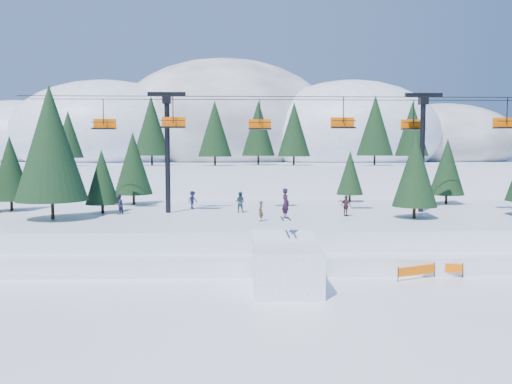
{
  "coord_description": "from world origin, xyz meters",
  "views": [
    {
      "loc": [
        -2.75,
        -24.9,
        7.59
      ],
      "look_at": [
        -1.8,
        6.0,
        5.2
      ],
      "focal_mm": 35.0,
      "sensor_mm": 36.0,
      "label": 1
    }
  ],
  "objects_px": {
    "chairlift": "(297,133)",
    "banner_far": "(438,268)",
    "jump_kicker": "(286,265)",
    "banner_near": "(417,271)"
  },
  "relations": [
    {
      "from": "banner_near",
      "to": "chairlift",
      "type": "bearing_deg",
      "value": 112.84
    },
    {
      "from": "banner_near",
      "to": "banner_far",
      "type": "height_order",
      "value": "same"
    },
    {
      "from": "chairlift",
      "to": "banner_far",
      "type": "relative_size",
      "value": 16.79
    },
    {
      "from": "jump_kicker",
      "to": "banner_near",
      "type": "relative_size",
      "value": 2.1
    },
    {
      "from": "chairlift",
      "to": "banner_near",
      "type": "height_order",
      "value": "chairlift"
    },
    {
      "from": "chairlift",
      "to": "jump_kicker",
      "type": "bearing_deg",
      "value": -98.51
    },
    {
      "from": "jump_kicker",
      "to": "chairlift",
      "type": "distance_m",
      "value": 17.64
    },
    {
      "from": "chairlift",
      "to": "banner_far",
      "type": "distance_m",
      "value": 17.28
    },
    {
      "from": "jump_kicker",
      "to": "banner_far",
      "type": "xyz_separation_m",
      "value": [
        9.72,
        2.65,
        -0.82
      ]
    },
    {
      "from": "chairlift",
      "to": "banner_far",
      "type": "height_order",
      "value": "chairlift"
    }
  ]
}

